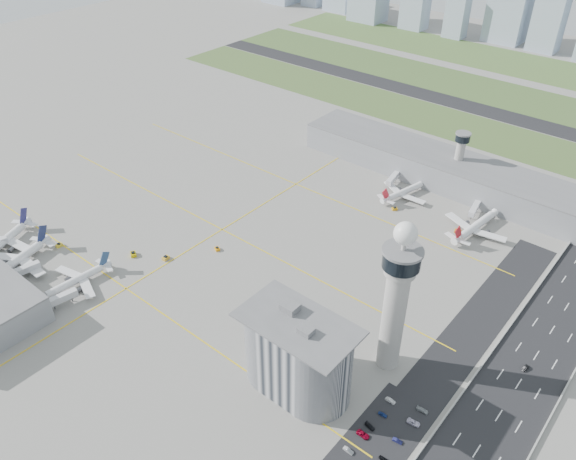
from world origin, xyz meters
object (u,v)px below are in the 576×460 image
Objects in this scene: airplane_near_a at (0,239)px; secondary_tower at (460,154)px; airplane_far_b at (477,222)px; tug_2 at (166,258)px; airplane_far_a at (405,188)px; tug_0 at (59,245)px; admin_building at (297,354)px; jet_bridge_near_1 at (9,278)px; jet_bridge_near_2 at (45,308)px; car_lot_2 at (363,434)px; car_lot_9 at (397,441)px; car_lot_10 at (413,423)px; car_lot_4 at (383,414)px; car_lot_8 at (384,459)px; tug_3 at (217,249)px; car_hw_1 at (525,368)px; tug_4 at (395,209)px; airplane_near_b at (12,258)px; car_lot_1 at (348,450)px; car_lot_11 at (422,410)px; tug_5 at (458,231)px; car_lot_3 at (370,426)px; tug_1 at (133,254)px; car_lot_5 at (390,400)px; jet_bridge_far_0 at (397,175)px; airplane_near_c at (74,277)px; jet_bridge_far_1 at (477,205)px; control_tower at (397,293)px.

secondary_tower is at bearing 121.37° from airplane_near_a.
airplane_far_b is 155.79m from tug_2.
airplane_far_a is 10.97× the size of tug_0.
admin_building is 3.00× the size of jet_bridge_near_1.
secondary_tower is 219.06m from tug_0.
car_lot_2 is (136.06, 35.96, -2.20)m from jet_bridge_near_2.
jet_bridge_near_1 is 30.55m from tug_0.
car_lot_9 is (10.11, 5.35, -0.08)m from car_lot_2.
car_lot_10 is (33.46, -121.98, -5.02)m from airplane_far_b.
car_lot_4 reaches higher than car_lot_8.
tug_3 reaches higher than car_lot_8.
car_lot_4 is (23.59, -125.86, -5.10)m from airplane_far_b.
airplane_near_a is at bearing 94.29° from car_lot_10.
tug_4 is at bearing 152.69° from car_hw_1.
secondary_tower is 173.43m from admin_building.
car_lot_8 is at bearing 83.87° from airplane_near_b.
car_lot_1 is 25.66m from car_lot_10.
airplane_far_b is 2.89× the size of jet_bridge_near_1.
car_lot_11 is (176.59, 57.51, -2.23)m from jet_bridge_near_1.
car_lot_8 is (184.34, 3.30, -0.39)m from tug_0.
car_lot_2 is at bearing -67.78° from jet_bridge_near_1.
tug_5 is 122.80m from car_lot_4.
car_lot_3 is (31.06, 1.19, -14.74)m from admin_building.
car_lot_8 is (150.25, -15.51, -0.51)m from tug_1.
tug_3 is (23.63, 77.22, -2.03)m from jet_bridge_near_2.
tug_3 reaches higher than car_lot_3.
car_lot_11 is (122.96, -19.71, -0.20)m from tug_3.
car_lot_1 is 25.99m from car_lot_5.
car_lot_10 is (91.74, -141.99, -2.21)m from jet_bridge_far_0.
secondary_tower is 147.46m from tug_3.
jet_bridge_near_2 is (-104.99, -39.00, -12.45)m from admin_building.
car_lot_4 is at bearing 104.58° from car_lot_10.
jet_bridge_near_2 is (-67.83, -180.06, -2.08)m from airplane_far_a.
tug_0 is 173.51m from tug_4.
airplane_near_b is (19.27, -3.96, 0.17)m from airplane_near_a.
car_lot_3 is at bearing 17.94° from jet_bridge_far_0.
car_lot_4 is (175.04, 17.75, -0.37)m from tug_0.
tug_3 is at bearing -113.93° from secondary_tower.
admin_building reaches higher than airplane_near_c.
jet_bridge_far_1 is (22.00, -18.00, -15.95)m from secondary_tower.
tug_3 is at bearing 175.36° from control_tower.
car_lot_10 is at bearing 177.63° from car_lot_11.
admin_building is at bearing -82.71° from secondary_tower.
control_tower is 19.76× the size of tug_5.
jet_bridge_far_1 is (105.00, 193.00, 0.00)m from jet_bridge_near_2.
jet_bridge_far_1 is at bearing -11.60° from tug_3.
car_lot_2 is at bearing 167.58° from tug_2.
airplane_far_b is 21.84m from jet_bridge_far_1.
car_lot_9 is at bearing -38.22° from car_lot_1.
admin_building reaches higher than car_lot_9.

